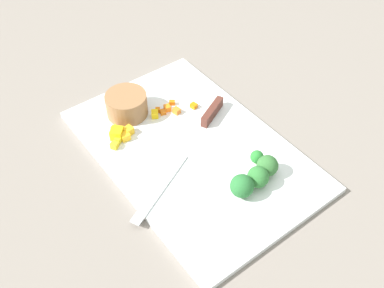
# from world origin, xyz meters

# --- Properties ---
(ground_plane) EXTENTS (4.00, 4.00, 0.00)m
(ground_plane) POSITION_xyz_m (0.00, 0.00, 0.00)
(ground_plane) COLOR gray
(cutting_board) EXTENTS (0.49, 0.32, 0.01)m
(cutting_board) POSITION_xyz_m (0.00, 0.00, 0.01)
(cutting_board) COLOR white
(cutting_board) RESTS_ON ground_plane
(prep_bowl) EXTENTS (0.09, 0.09, 0.05)m
(prep_bowl) POSITION_xyz_m (0.16, 0.05, 0.04)
(prep_bowl) COLOR #936741
(prep_bowl) RESTS_ON cutting_board
(chef_knife) EXTENTS (0.16, 0.31, 0.02)m
(chef_knife) POSITION_xyz_m (0.02, -0.04, 0.02)
(chef_knife) COLOR silver
(chef_knife) RESTS_ON cutting_board
(carrot_dice_0) EXTENTS (0.01, 0.01, 0.01)m
(carrot_dice_0) POSITION_xyz_m (0.13, -0.01, 0.02)
(carrot_dice_0) COLOR orange
(carrot_dice_0) RESTS_ON cutting_board
(carrot_dice_1) EXTENTS (0.02, 0.01, 0.01)m
(carrot_dice_1) POSITION_xyz_m (0.09, -0.07, 0.02)
(carrot_dice_1) COLOR orange
(carrot_dice_1) RESTS_ON cutting_board
(carrot_dice_2) EXTENTS (0.02, 0.02, 0.01)m
(carrot_dice_2) POSITION_xyz_m (0.12, -0.02, 0.02)
(carrot_dice_2) COLOR orange
(carrot_dice_2) RESTS_ON cutting_board
(carrot_dice_3) EXTENTS (0.01, 0.01, 0.01)m
(carrot_dice_3) POSITION_xyz_m (0.11, -0.01, 0.02)
(carrot_dice_3) COLOR orange
(carrot_dice_3) RESTS_ON cutting_board
(carrot_dice_4) EXTENTS (0.01, 0.02, 0.01)m
(carrot_dice_4) POSITION_xyz_m (0.13, -0.04, 0.02)
(carrot_dice_4) COLOR orange
(carrot_dice_4) RESTS_ON cutting_board
(carrot_dice_5) EXTENTS (0.02, 0.02, 0.01)m
(carrot_dice_5) POSITION_xyz_m (0.10, -0.03, 0.02)
(carrot_dice_5) COLOR orange
(carrot_dice_5) RESTS_ON cutting_board
(pepper_dice_0) EXTENTS (0.02, 0.02, 0.01)m
(pepper_dice_0) POSITION_xyz_m (0.13, 0.10, 0.02)
(pepper_dice_0) COLOR yellow
(pepper_dice_0) RESTS_ON cutting_board
(pepper_dice_1) EXTENTS (0.02, 0.02, 0.02)m
(pepper_dice_1) POSITION_xyz_m (0.11, 0.08, 0.02)
(pepper_dice_1) COLOR yellow
(pepper_dice_1) RESTS_ON cutting_board
(pepper_dice_2) EXTENTS (0.02, 0.02, 0.01)m
(pepper_dice_2) POSITION_xyz_m (0.10, 0.11, 0.02)
(pepper_dice_2) COLOR yellow
(pepper_dice_2) RESTS_ON cutting_board
(pepper_dice_3) EXTENTS (0.03, 0.03, 0.02)m
(pepper_dice_3) POSITION_xyz_m (0.11, 0.10, 0.02)
(pepper_dice_3) COLOR yellow
(pepper_dice_3) RESTS_ON cutting_board
(pepper_dice_4) EXTENTS (0.02, 0.02, 0.01)m
(pepper_dice_4) POSITION_xyz_m (0.10, 0.09, 0.02)
(pepper_dice_4) COLOR yellow
(pepper_dice_4) RESTS_ON cutting_board
(pepper_dice_5) EXTENTS (0.02, 0.02, 0.01)m
(pepper_dice_5) POSITION_xyz_m (0.09, 0.12, 0.02)
(pepper_dice_5) COLOR yellow
(pepper_dice_5) RESTS_ON cutting_board
(pepper_dice_6) EXTENTS (0.02, 0.02, 0.02)m
(pepper_dice_6) POSITION_xyz_m (0.12, 0.01, 0.02)
(pepper_dice_6) COLOR yellow
(pepper_dice_6) RESTS_ON cutting_board
(broccoli_floret_0) EXTENTS (0.04, 0.04, 0.04)m
(broccoli_floret_0) POSITION_xyz_m (-0.14, -0.07, 0.03)
(broccoli_floret_0) COLOR #8AAF5B
(broccoli_floret_0) RESTS_ON cutting_board
(broccoli_floret_1) EXTENTS (0.03, 0.03, 0.03)m
(broccoli_floret_1) POSITION_xyz_m (-0.10, -0.07, 0.03)
(broccoli_floret_1) COLOR #96B469
(broccoli_floret_1) RESTS_ON cutting_board
(broccoli_floret_2) EXTENTS (0.04, 0.04, 0.05)m
(broccoli_floret_2) POSITION_xyz_m (-0.14, 0.00, 0.04)
(broccoli_floret_2) COLOR #81B35C
(broccoli_floret_2) RESTS_ON cutting_board
(broccoli_floret_3) EXTENTS (0.04, 0.04, 0.04)m
(broccoli_floret_3) POSITION_xyz_m (-0.14, -0.04, 0.03)
(broccoli_floret_3) COLOR #87B45E
(broccoli_floret_3) RESTS_ON cutting_board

